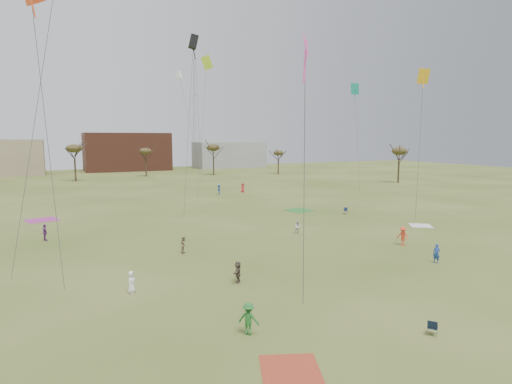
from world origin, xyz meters
name	(u,v)px	position (x,y,z in m)	size (l,w,h in m)	color
ground	(332,293)	(0.00, 0.00, 0.00)	(260.00, 260.00, 0.00)	#405219
flyer_near_left	(131,282)	(-12.26, 5.87, 0.75)	(0.74, 0.48, 1.51)	white
flyer_near_center	(249,319)	(-7.66, -3.13, 0.87)	(1.13, 0.65, 1.75)	#236B29
flyer_near_right	(437,253)	(11.94, 1.93, 0.82)	(0.59, 0.39, 1.63)	#2344A0
spectator_fore_b	(184,245)	(-6.27, 14.05, 0.78)	(0.75, 0.59, 1.55)	#8B7658
spectator_fore_c	(238,272)	(-4.97, 4.65, 0.79)	(1.46, 0.47, 1.58)	brown
flyer_mid_b	(403,236)	(13.76, 7.59, 0.93)	(1.20, 0.69, 1.85)	#E5462B
spectator_mid_d	(45,232)	(-17.76, 24.65, 0.86)	(1.01, 0.42, 1.73)	#7B398A
spectator_mid_e	(298,227)	(7.15, 16.32, 0.77)	(0.75, 0.59, 1.55)	silver
flyer_far_b	(243,188)	(16.03, 51.53, 0.89)	(0.87, 0.56, 1.78)	red
flyer_far_c	(219,190)	(10.84, 50.73, 0.90)	(1.16, 0.67, 1.80)	navy
blanket_red	(290,369)	(-7.40, -7.09, 0.00)	(2.66, 2.66, 0.03)	#AF3B23
blanket_cream	(421,226)	(22.61, 13.65, 0.00)	(2.47, 2.47, 0.03)	white
blanket_plum	(42,220)	(-18.34, 37.06, 0.00)	(3.60, 3.60, 0.03)	#A63389
blanket_olive	(299,210)	(15.11, 29.20, 0.00)	(3.43, 3.43, 0.03)	#2D7D2E
camp_chair_center	(432,330)	(1.13, -7.41, 0.26)	(0.74, 0.73, 0.87)	#121D33
camp_chair_right	(346,212)	(19.43, 23.96, 0.26)	(0.73, 0.74, 0.87)	#16203D
kites_aloft	(189,66)	(0.84, 35.24, 20.19)	(74.55, 68.06, 23.01)	white
tree_line	(119,152)	(-2.85, 79.12, 7.09)	(117.44, 49.32, 8.91)	#3A2B1E
building_brick	(127,152)	(5.00, 120.00, 6.00)	(26.00, 16.00, 12.00)	brown
building_grey	(229,155)	(40.00, 118.00, 4.50)	(24.00, 12.00, 9.00)	gray
radio_tower	(195,113)	(30.00, 125.00, 19.21)	(1.51, 1.72, 41.00)	#9EA3A8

